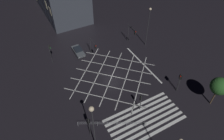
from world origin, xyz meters
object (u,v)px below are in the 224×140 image
at_px(waiting_car, 78,51).
at_px(street_tree_near, 219,86).
at_px(traffic_light_se_cross, 180,79).
at_px(traffic_light_median_north, 93,45).
at_px(traffic_light_median_south, 141,100).
at_px(traffic_light_ne_cross, 132,32).
at_px(traffic_light_nw_main, 50,50).
at_px(street_lamp_far, 149,20).
at_px(street_lamp_west, 93,119).
at_px(traffic_light_sw_cross, 89,124).
at_px(traffic_light_se_main, 180,80).

bearing_deg(waiting_car, street_tree_near, 31.99).
bearing_deg(traffic_light_se_cross, traffic_light_median_north, 30.70).
xyz_separation_m(traffic_light_median_north, traffic_light_median_south, (0.91, -15.74, -0.58)).
height_order(traffic_light_ne_cross, traffic_light_median_north, traffic_light_ne_cross).
relative_size(traffic_light_ne_cross, traffic_light_median_north, 1.10).
height_order(traffic_light_nw_main, street_lamp_far, street_lamp_far).
relative_size(traffic_light_median_north, street_tree_near, 0.70).
distance_m(traffic_light_se_cross, traffic_light_median_south, 8.25).
bearing_deg(street_lamp_far, street_lamp_west, -140.83).
bearing_deg(traffic_light_sw_cross, street_lamp_west, 177.82).
xyz_separation_m(traffic_light_sw_cross, street_lamp_west, (-0.08, -2.06, 4.22)).
xyz_separation_m(traffic_light_ne_cross, traffic_light_median_south, (-8.39, -15.73, -0.88)).
height_order(traffic_light_median_south, waiting_car, traffic_light_median_south).
distance_m(traffic_light_se_cross, street_tree_near, 6.13).
relative_size(traffic_light_ne_cross, street_lamp_far, 0.49).
height_order(traffic_light_median_north, street_tree_near, street_tree_near).
xyz_separation_m(traffic_light_median_north, street_lamp_west, (-8.14, -18.24, 4.19)).
height_order(street_lamp_west, waiting_car, street_lamp_west).
xyz_separation_m(traffic_light_nw_main, traffic_light_ne_cross, (17.55, -2.18, 0.00)).
height_order(traffic_light_se_cross, traffic_light_median_south, traffic_light_se_cross).
relative_size(street_lamp_far, waiting_car, 2.16).
bearing_deg(traffic_light_se_cross, traffic_light_ne_cross, -0.59).
distance_m(traffic_light_sw_cross, traffic_light_se_cross, 17.23).
xyz_separation_m(traffic_light_se_main, waiting_car, (-11.32, 18.54, -2.32)).
bearing_deg(street_tree_near, street_lamp_far, 90.08).
bearing_deg(waiting_car, traffic_light_median_south, 10.41).
xyz_separation_m(traffic_light_nw_main, traffic_light_se_cross, (17.39, -17.56, -0.55)).
bearing_deg(waiting_car, traffic_light_median_north, 41.97).
xyz_separation_m(traffic_light_nw_main, traffic_light_median_north, (8.25, -2.17, -0.30)).
distance_m(traffic_light_median_north, street_tree_near, 23.86).
xyz_separation_m(traffic_light_sw_cross, traffic_light_median_south, (8.97, 0.44, -0.55)).
height_order(traffic_light_nw_main, traffic_light_median_south, traffic_light_nw_main).
bearing_deg(traffic_light_sw_cross, traffic_light_median_north, -26.50).
height_order(traffic_light_se_cross, street_tree_near, street_tree_near).
bearing_deg(traffic_light_median_north, traffic_light_se_cross, 30.70).
relative_size(traffic_light_sw_cross, street_tree_near, 0.72).
relative_size(traffic_light_se_cross, street_tree_near, 0.66).
bearing_deg(traffic_light_median_north, traffic_light_nw_main, -104.73).
xyz_separation_m(traffic_light_ne_cross, traffic_light_sw_cross, (-17.36, -16.17, -0.33)).
bearing_deg(traffic_light_se_main, waiting_car, -58.59).
distance_m(traffic_light_sw_cross, street_lamp_west, 4.70).
relative_size(traffic_light_sw_cross, traffic_light_se_cross, 1.09).
bearing_deg(traffic_light_se_cross, traffic_light_nw_main, 44.72).
bearing_deg(traffic_light_median_south, traffic_light_se_main, -90.20).
bearing_deg(street_lamp_west, traffic_light_nw_main, 90.31).
bearing_deg(traffic_light_se_cross, traffic_light_median_south, 92.39).
bearing_deg(street_lamp_west, traffic_light_ne_cross, 46.27).
relative_size(traffic_light_ne_cross, waiting_car, 1.05).
relative_size(traffic_light_nw_main, traffic_light_ne_cross, 1.04).
xyz_separation_m(traffic_light_se_main, traffic_light_se_cross, (0.32, 0.37, -0.20)).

